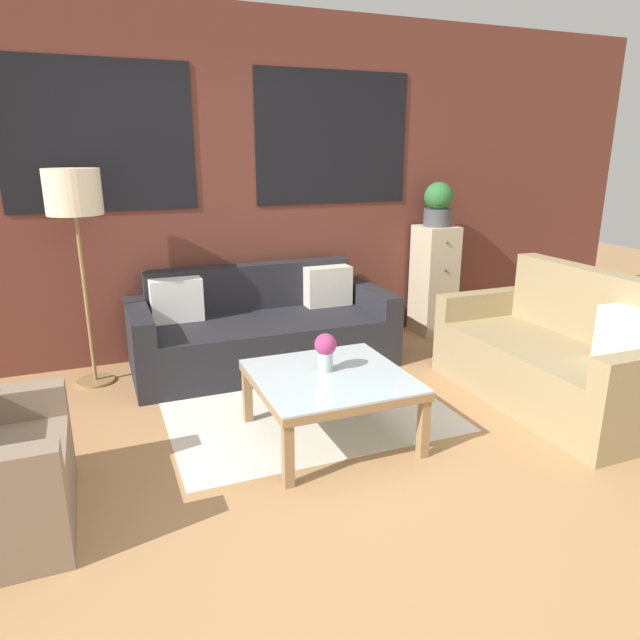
% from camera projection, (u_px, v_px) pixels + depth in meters
% --- Properties ---
extents(ground_plane, '(16.00, 16.00, 0.00)m').
position_uv_depth(ground_plane, '(344.00, 492.00, 2.96)').
color(ground_plane, '#AD7F51').
extents(wall_back_brick, '(8.40, 0.09, 2.80)m').
position_uv_depth(wall_back_brick, '(226.00, 187.00, 4.73)').
color(wall_back_brick, brown).
rests_on(wall_back_brick, ground_plane).
extents(rug, '(1.84, 1.80, 0.00)m').
position_uv_depth(rug, '(296.00, 398.00, 4.07)').
color(rug, silver).
rests_on(rug, ground_plane).
extents(couch_dark, '(2.07, 0.88, 0.78)m').
position_uv_depth(couch_dark, '(262.00, 332.00, 4.66)').
color(couch_dark, '#232328').
rests_on(couch_dark, ground_plane).
extents(settee_vintage, '(0.80, 1.66, 0.92)m').
position_uv_depth(settee_vintage, '(556.00, 359.00, 3.96)').
color(settee_vintage, '#99845B').
rests_on(settee_vintage, ground_plane).
extents(coffee_table, '(0.89, 0.89, 0.42)m').
position_uv_depth(coffee_table, '(330.00, 384.00, 3.42)').
color(coffee_table, silver).
rests_on(coffee_table, ground_plane).
extents(floor_lamp, '(0.38, 0.38, 1.58)m').
position_uv_depth(floor_lamp, '(74.00, 201.00, 3.97)').
color(floor_lamp, olive).
rests_on(floor_lamp, ground_plane).
extents(drawer_cabinet, '(0.33, 0.38, 1.03)m').
position_uv_depth(drawer_cabinet, '(434.00, 280.00, 5.43)').
color(drawer_cabinet, '#C6B793').
rests_on(drawer_cabinet, ground_plane).
extents(potted_plant, '(0.26, 0.26, 0.40)m').
position_uv_depth(potted_plant, '(438.00, 204.00, 5.23)').
color(potted_plant, '#47474C').
rests_on(potted_plant, drawer_cabinet).
extents(flower_vase, '(0.13, 0.13, 0.24)m').
position_uv_depth(flower_vase, '(325.00, 349.00, 3.42)').
color(flower_vase, '#ADBCC6').
rests_on(flower_vase, coffee_table).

